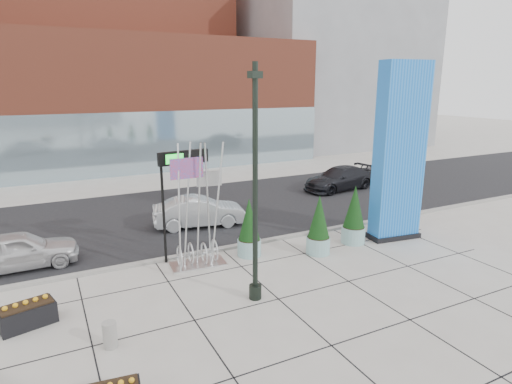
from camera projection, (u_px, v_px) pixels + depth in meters
name	position (u px, v px, depth m)	size (l,w,h in m)	color
ground	(240.00, 293.00, 15.01)	(160.00, 160.00, 0.00)	#9E9991
street_asphalt	(164.00, 216.00, 23.66)	(80.00, 12.00, 0.02)	black
curb_edge	(201.00, 252.00, 18.46)	(80.00, 0.30, 0.12)	gray
tower_podium	(121.00, 103.00, 37.45)	(34.00, 10.00, 11.00)	#97402B
tower_glass_front	(134.00, 144.00, 34.04)	(34.00, 0.60, 5.00)	#8CA5B2
building_grey_parking	(323.00, 68.00, 51.85)	(20.00, 18.00, 18.00)	slate
blue_pylon	(399.00, 156.00, 19.49)	(2.56, 1.38, 8.14)	blue
lamp_post	(255.00, 209.00, 13.86)	(0.53, 0.43, 7.78)	black
public_art_sculpture	(197.00, 234.00, 17.07)	(2.28, 1.27, 5.00)	silver
concrete_bollard	(110.00, 335.00, 11.84)	(0.39, 0.39, 0.76)	gray
overhead_street_sign	(180.00, 168.00, 16.98)	(2.14, 0.49, 4.54)	black
round_planter_east	(354.00, 216.00, 19.47)	(1.08, 1.08, 2.71)	#86B4B5
round_planter_mid	(319.00, 226.00, 18.26)	(1.03, 1.03, 2.59)	#86B4B5
round_planter_west	(249.00, 229.00, 18.04)	(1.01, 1.01, 2.52)	#86B4B5
box_planter_north	(27.00, 314.00, 12.89)	(1.69, 1.14, 0.85)	black
car_white_west	(18.00, 251.00, 16.81)	(1.78, 4.41, 1.50)	silver
car_silver_mid	(199.00, 212.00, 21.88)	(1.62, 4.65, 1.53)	#B7BBBF
car_dark_east	(340.00, 179.00, 29.48)	(2.19, 5.39, 1.56)	black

